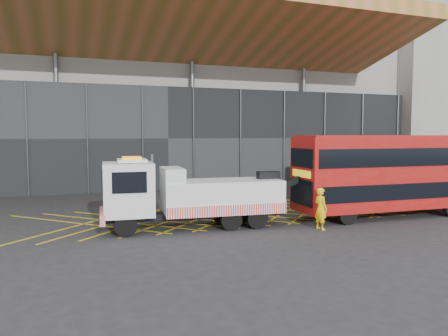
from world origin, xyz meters
name	(u,v)px	position (x,y,z in m)	size (l,w,h in m)	color
ground_plane	(180,217)	(0.00, 0.00, 0.00)	(120.00, 120.00, 0.00)	#262628
road_markings	(250,213)	(4.00, 0.00, 0.01)	(24.76, 7.16, 0.01)	gold
construction_building	(150,83)	(1.92, 18.40, 8.98)	(55.00, 23.97, 18.00)	gray
east_building	(426,82)	(32.00, 16.00, 10.00)	(15.00, 12.00, 20.00)	gray
recovery_truck	(187,195)	(-0.32, -2.68, 1.57)	(9.81, 3.00, 3.41)	black
bus_towed	(391,172)	(10.48, -3.55, 2.38)	(10.61, 2.79, 4.28)	#9E0F0C
bus_second	(397,161)	(17.64, 3.97, 2.31)	(10.49, 4.43, 4.16)	#AD140F
worker	(321,209)	(5.30, -5.01, 0.96)	(0.70, 0.46, 1.92)	yellow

